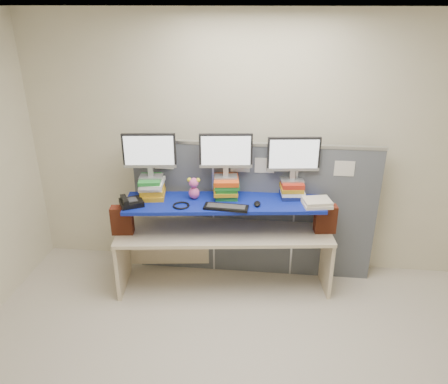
# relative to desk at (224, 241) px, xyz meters

# --- Properties ---
(room) EXTENTS (5.00, 4.00, 2.80)m
(room) POSITION_rel_desk_xyz_m (0.29, -1.49, 0.87)
(room) COLOR beige
(room) RESTS_ON ground
(cubicle_partition) EXTENTS (2.60, 0.06, 1.53)m
(cubicle_partition) POSITION_rel_desk_xyz_m (0.29, 0.29, 0.24)
(cubicle_partition) COLOR #4A4F57
(cubicle_partition) RESTS_ON ground
(desk) EXTENTS (2.26, 0.91, 0.67)m
(desk) POSITION_rel_desk_xyz_m (0.00, 0.00, 0.00)
(desk) COLOR beige
(desk) RESTS_ON ground
(brick_pier_left) EXTENTS (0.23, 0.14, 0.29)m
(brick_pier_left) POSITION_rel_desk_xyz_m (-1.02, -0.18, 0.28)
(brick_pier_left) COLOR maroon
(brick_pier_left) RESTS_ON desk
(brick_pier_right) EXTENTS (0.23, 0.14, 0.29)m
(brick_pier_right) POSITION_rel_desk_xyz_m (1.03, 0.08, 0.28)
(brick_pier_right) COLOR maroon
(brick_pier_right) RESTS_ON desk
(blue_board) EXTENTS (2.03, 0.74, 0.04)m
(blue_board) POSITION_rel_desk_xyz_m (0.00, 0.00, 0.44)
(blue_board) COLOR navy
(blue_board) RESTS_ON brick_pier_left
(book_stack_left) EXTENTS (0.30, 0.33, 0.21)m
(book_stack_left) POSITION_rel_desk_xyz_m (-0.74, 0.03, 0.57)
(book_stack_left) COLOR #BC8C19
(book_stack_left) RESTS_ON blue_board
(book_stack_center) EXTENTS (0.30, 0.33, 0.21)m
(book_stack_center) POSITION_rel_desk_xyz_m (0.01, 0.12, 0.57)
(book_stack_center) COLOR #22822F
(book_stack_center) RESTS_ON blue_board
(book_stack_right) EXTENTS (0.27, 0.31, 0.17)m
(book_stack_right) POSITION_rel_desk_xyz_m (0.67, 0.20, 0.55)
(book_stack_right) COLOR navy
(book_stack_right) RESTS_ON blue_board
(monitor_left) EXTENTS (0.53, 0.17, 0.46)m
(monitor_left) POSITION_rel_desk_xyz_m (-0.74, 0.03, 0.94)
(monitor_left) COLOR #9B9BA0
(monitor_left) RESTS_ON book_stack_left
(monitor_center) EXTENTS (0.53, 0.17, 0.46)m
(monitor_center) POSITION_rel_desk_xyz_m (0.00, 0.12, 0.93)
(monitor_center) COLOR #9B9BA0
(monitor_center) RESTS_ON book_stack_center
(monitor_right) EXTENTS (0.53, 0.17, 0.46)m
(monitor_right) POSITION_rel_desk_xyz_m (0.67, 0.20, 0.89)
(monitor_right) COLOR #9B9BA0
(monitor_right) RESTS_ON book_stack_right
(keyboard) EXTENTS (0.44, 0.17, 0.03)m
(keyboard) POSITION_rel_desk_xyz_m (0.04, -0.17, 0.48)
(keyboard) COLOR black
(keyboard) RESTS_ON blue_board
(mouse) EXTENTS (0.11, 0.13, 0.04)m
(mouse) POSITION_rel_desk_xyz_m (0.34, -0.06, 0.48)
(mouse) COLOR black
(mouse) RESTS_ON blue_board
(desk_phone) EXTENTS (0.28, 0.27, 0.09)m
(desk_phone) POSITION_rel_desk_xyz_m (-0.90, -0.20, 0.50)
(desk_phone) COLOR black
(desk_phone) RESTS_ON blue_board
(headset) EXTENTS (0.22, 0.22, 0.02)m
(headset) POSITION_rel_desk_xyz_m (-0.41, -0.17, 0.47)
(headset) COLOR black
(headset) RESTS_ON blue_board
(plush_toy) EXTENTS (0.13, 0.10, 0.23)m
(plush_toy) POSITION_rel_desk_xyz_m (-0.31, 0.03, 0.58)
(plush_toy) COLOR #D65199
(plush_toy) RESTS_ON blue_board
(binder_stack) EXTENTS (0.31, 0.27, 0.06)m
(binder_stack) POSITION_rel_desk_xyz_m (0.92, -0.00, 0.49)
(binder_stack) COLOR beige
(binder_stack) RESTS_ON blue_board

